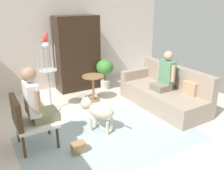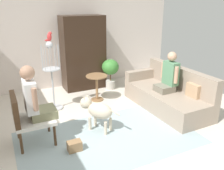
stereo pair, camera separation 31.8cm
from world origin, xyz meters
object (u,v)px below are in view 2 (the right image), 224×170
object	(u,v)px
person_on_armchair	(34,98)
bird_cage_stand	(52,77)
potted_plant	(110,70)
round_end_table	(97,84)
handbag	(75,146)
armoire_cabinet	(83,53)
dog	(97,110)
parrot	(49,37)
person_on_couch	(169,76)
couch	(168,95)
armchair	(26,116)

from	to	relation	value
person_on_armchair	bird_cage_stand	xyz separation A→B (m)	(0.55, 1.21, -0.08)
bird_cage_stand	potted_plant	size ratio (longest dim) A/B	1.84
round_end_table	handbag	xyz separation A→B (m)	(-1.12, -1.76, -0.33)
armoire_cabinet	round_end_table	bearing A→B (deg)	-91.74
dog	armoire_cabinet	bearing A→B (deg)	76.47
round_end_table	parrot	bearing A→B (deg)	-178.39
person_on_armchair	parrot	distance (m)	1.54
person_on_couch	round_end_table	world-z (taller)	person_on_couch
armoire_cabinet	person_on_armchair	bearing A→B (deg)	-126.04
person_on_couch	armoire_cabinet	distance (m)	2.42
person_on_armchair	potted_plant	size ratio (longest dim) A/B	1.11
person_on_armchair	dog	xyz separation A→B (m)	(1.07, -0.06, -0.41)
couch	armoire_cabinet	bearing A→B (deg)	121.31
armchair	person_on_couch	xyz separation A→B (m)	(2.99, 0.15, 0.24)
couch	bird_cage_stand	world-z (taller)	bird_cage_stand
armchair	armoire_cabinet	world-z (taller)	armoire_cabinet
round_end_table	parrot	distance (m)	1.56
armchair	round_end_table	size ratio (longest dim) A/B	1.44
armchair	round_end_table	distance (m)	2.15
person_on_armchair	dog	size ratio (longest dim) A/B	1.26
round_end_table	handbag	bearing A→B (deg)	-122.36
person_on_armchair	round_end_table	world-z (taller)	person_on_armchair
person_on_armchair	handbag	size ratio (longest dim) A/B	4.06
armchair	parrot	bearing A→B (deg)	58.78
person_on_couch	parrot	xyz separation A→B (m)	(-2.26, 1.06, 0.83)
couch	armchair	xyz separation A→B (m)	(-3.03, -0.18, 0.22)
couch	parrot	size ratio (longest dim) A/B	11.14
armchair	person_on_armchair	bearing A→B (deg)	0.21
handbag	parrot	bearing A→B (deg)	86.84
armchair	person_on_armchair	world-z (taller)	person_on_armchair
couch	round_end_table	size ratio (longest dim) A/B	3.38
couch	round_end_table	xyz separation A→B (m)	(-1.28, 1.06, 0.11)
dog	potted_plant	size ratio (longest dim) A/B	0.88
potted_plant	person_on_couch	bearing A→B (deg)	-69.70
armchair	parrot	distance (m)	1.77
couch	person_on_couch	size ratio (longest dim) A/B	2.46
person_on_couch	bird_cage_stand	size ratio (longest dim) A/B	0.57
dog	person_on_couch	bearing A→B (deg)	6.68
person_on_couch	handbag	world-z (taller)	person_on_couch
couch	handbag	distance (m)	2.51
couch	handbag	size ratio (longest dim) A/B	9.43
couch	person_on_armchair	world-z (taller)	person_on_armchair
parrot	couch	bearing A→B (deg)	-24.06
person_on_armchair	armoire_cabinet	xyz separation A→B (m)	(1.62, 2.23, 0.15)
dog	handbag	bearing A→B (deg)	-141.81
armchair	armoire_cabinet	size ratio (longest dim) A/B	0.47
armchair	potted_plant	world-z (taller)	armchair
couch	handbag	xyz separation A→B (m)	(-2.40, -0.71, -0.22)
couch	bird_cage_stand	bearing A→B (deg)	156.10
armchair	bird_cage_stand	bearing A→B (deg)	59.38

